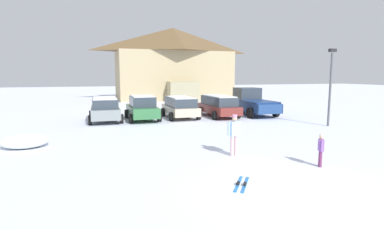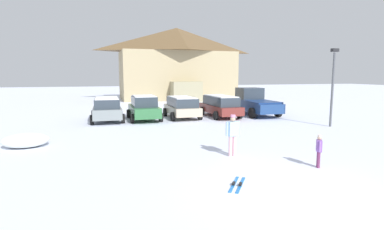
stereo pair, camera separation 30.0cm
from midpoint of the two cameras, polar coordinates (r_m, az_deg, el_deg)
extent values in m
plane|color=white|center=(8.94, 18.90, -13.89)|extent=(160.00, 160.00, 0.00)
cube|color=tan|center=(40.55, -3.79, 7.50)|extent=(14.77, 7.35, 6.19)
pyramid|color=brown|center=(40.80, -3.85, 14.06)|extent=(15.37, 7.96, 3.14)
cube|color=#9B9371|center=(36.29, -1.95, 4.49)|extent=(3.62, 1.84, 2.40)
cube|color=gray|center=(21.65, -16.58, 0.56)|extent=(1.87, 4.17, 0.68)
cube|color=#2D3842|center=(21.50, -16.64, 2.23)|extent=(1.64, 3.17, 0.61)
cube|color=white|center=(21.48, -16.67, 3.11)|extent=(1.53, 3.01, 0.06)
cylinder|color=black|center=(22.98, -19.07, 0.01)|extent=(0.22, 0.64, 0.64)
cylinder|color=black|center=(23.01, -14.14, 0.20)|extent=(0.22, 0.64, 0.64)
cylinder|color=black|center=(20.43, -19.25, -0.92)|extent=(0.22, 0.64, 0.64)
cylinder|color=black|center=(20.46, -13.70, -0.69)|extent=(0.22, 0.64, 0.64)
cube|color=#306B3D|center=(21.72, -9.88, 0.80)|extent=(1.85, 4.25, 0.69)
cube|color=#2D3842|center=(21.44, -9.84, 2.57)|extent=(1.61, 2.22, 0.70)
cube|color=white|center=(21.41, -9.86, 3.58)|extent=(1.50, 2.11, 0.06)
cylinder|color=black|center=(22.93, -12.75, 0.22)|extent=(0.23, 0.64, 0.64)
cylinder|color=black|center=(23.20, -8.00, 0.42)|extent=(0.23, 0.64, 0.64)
cylinder|color=black|center=(20.35, -11.98, -0.69)|extent=(0.23, 0.64, 0.64)
cylinder|color=black|center=(20.65, -6.65, -0.45)|extent=(0.23, 0.64, 0.64)
cube|color=#BDAC92|center=(22.41, -2.68, 0.99)|extent=(1.89, 4.22, 0.59)
cube|color=#2D3842|center=(22.27, -2.64, 2.51)|extent=(1.66, 3.21, 0.63)
cube|color=white|center=(22.24, -2.64, 3.40)|extent=(1.54, 3.05, 0.06)
cylinder|color=black|center=(23.47, -5.90, 0.54)|extent=(0.22, 0.64, 0.64)
cylinder|color=black|center=(23.97, -1.19, 0.73)|extent=(0.22, 0.64, 0.64)
cylinder|color=black|center=(20.94, -4.39, -0.30)|extent=(0.22, 0.64, 0.64)
cylinder|color=black|center=(21.50, 0.83, -0.07)|extent=(0.22, 0.64, 0.64)
cube|color=maroon|center=(23.16, 4.61, 1.21)|extent=(1.89, 4.76, 0.60)
cube|color=#2D3842|center=(23.01, 4.72, 2.74)|extent=(1.65, 3.63, 0.66)
cube|color=white|center=(22.98, 4.73, 3.64)|extent=(1.54, 3.44, 0.06)
cylinder|color=black|center=(24.18, 1.14, 0.79)|extent=(0.24, 0.65, 0.64)
cylinder|color=black|center=(24.90, 5.21, 0.96)|extent=(0.24, 0.65, 0.64)
cylinder|color=black|center=(21.49, 3.89, -0.10)|extent=(0.24, 0.65, 0.64)
cylinder|color=black|center=(22.31, 8.36, 0.13)|extent=(0.24, 0.65, 0.64)
cube|color=navy|center=(24.59, 11.19, 1.77)|extent=(2.15, 5.52, 0.70)
cube|color=#2D3842|center=(25.49, 10.11, 3.97)|extent=(1.89, 1.80, 1.05)
cube|color=navy|center=(23.71, 12.28, 2.52)|extent=(2.08, 3.06, 0.12)
cylinder|color=black|center=(25.63, 7.32, 1.30)|extent=(0.28, 0.81, 0.80)
cylinder|color=black|center=(26.57, 11.63, 1.43)|extent=(0.28, 0.81, 0.80)
cylinder|color=black|center=(22.68, 10.63, 0.40)|extent=(0.28, 0.81, 0.80)
cylinder|color=black|center=(23.74, 15.33, 0.58)|extent=(0.28, 0.81, 0.80)
cylinder|color=beige|center=(12.13, 7.69, -5.80)|extent=(0.15, 0.15, 0.82)
cylinder|color=beige|center=(12.04, 6.96, -5.89)|extent=(0.15, 0.15, 0.82)
cube|color=#A1C4E5|center=(11.94, 7.38, -2.58)|extent=(0.43, 0.29, 0.58)
cylinder|color=#A1C4E5|center=(12.08, 8.41, -2.41)|extent=(0.11, 0.11, 0.55)
cylinder|color=#A1C4E5|center=(11.81, 6.34, -2.61)|extent=(0.11, 0.11, 0.55)
sphere|color=tan|center=(11.88, 7.42, -0.70)|extent=(0.21, 0.21, 0.21)
cylinder|color=pink|center=(11.86, 7.43, -0.16)|extent=(0.20, 0.20, 0.10)
cylinder|color=#6E3059|center=(11.46, 22.58, -7.77)|extent=(0.10, 0.10, 0.57)
cylinder|color=#6E3059|center=(11.58, 22.50, -7.61)|extent=(0.10, 0.10, 0.57)
cube|color=#8A5AB7|center=(11.41, 22.66, -5.32)|extent=(0.29, 0.33, 0.40)
cylinder|color=#8A5AB7|center=(11.23, 22.79, -5.47)|extent=(0.08, 0.08, 0.38)
cylinder|color=#8A5AB7|center=(11.58, 22.54, -5.08)|extent=(0.08, 0.08, 0.38)
sphere|color=tan|center=(11.35, 22.74, -3.97)|extent=(0.15, 0.15, 0.15)
cylinder|color=beige|center=(11.34, 22.76, -3.58)|extent=(0.14, 0.14, 0.07)
cube|color=blue|center=(9.19, 7.86, -12.86)|extent=(0.84, 1.15, 0.02)
cube|color=black|center=(9.13, 7.82, -12.73)|extent=(0.18, 0.21, 0.06)
cube|color=blue|center=(9.17, 9.13, -12.95)|extent=(0.84, 1.15, 0.02)
cube|color=black|center=(9.11, 9.09, -12.82)|extent=(0.18, 0.21, 0.06)
cylinder|color=#515459|center=(20.54, 24.44, 4.36)|extent=(0.14, 0.14, 4.55)
cube|color=#232326|center=(20.57, 24.82, 11.11)|extent=(0.44, 0.24, 0.20)
ellipsoid|color=white|center=(15.32, -29.73, -4.31)|extent=(1.98, 1.58, 0.62)
camera|label=1|loc=(0.15, -90.55, -0.07)|focal=28.00mm
camera|label=2|loc=(0.15, 89.45, 0.07)|focal=28.00mm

